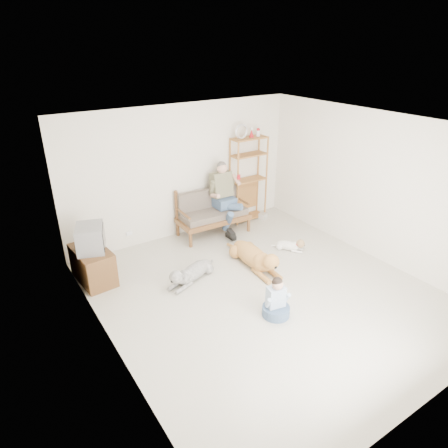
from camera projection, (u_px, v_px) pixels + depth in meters
floor at (264, 292)px, 6.58m from camera, size 5.50×5.50×0.00m
ceiling at (273, 128)px, 5.44m from camera, size 5.50×5.50×0.00m
wall_back at (182, 172)px, 8.09m from camera, size 5.00×0.00×5.00m
wall_front at (445, 313)px, 3.93m from camera, size 5.00×0.00×5.00m
wall_left at (106, 265)px, 4.77m from camera, size 0.00×5.50×5.50m
wall_right at (375, 187)px, 7.26m from camera, size 0.00×5.50×5.50m
loveseat at (212, 211)px, 8.43m from camera, size 1.53×0.76×0.95m
man at (226, 202)px, 8.32m from camera, size 0.58×0.83×1.34m
etagere at (248, 179)px, 8.86m from camera, size 0.84×0.37×2.21m
book_stack at (263, 216)px, 9.27m from camera, size 0.25×0.22×0.13m
tv_stand at (93, 265)px, 6.79m from camera, size 0.57×0.94×0.60m
crt_tv at (91, 238)px, 6.56m from camera, size 0.58×0.64×0.44m
wall_outlet at (129, 233)px, 7.90m from camera, size 0.12×0.02×0.08m
golden_retriever at (255, 257)px, 7.24m from camera, size 0.48×1.62×0.49m
shaggy_dog at (190, 273)px, 6.84m from camera, size 1.17×0.58×0.37m
terrier at (291, 245)px, 7.85m from camera, size 0.46×0.60×0.26m
child at (276, 302)px, 5.95m from camera, size 0.42×0.42×0.66m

